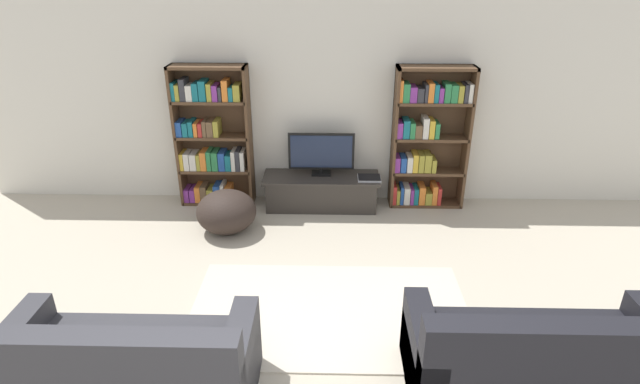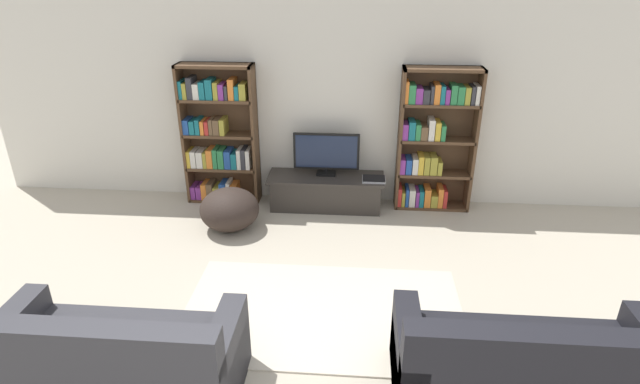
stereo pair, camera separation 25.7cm
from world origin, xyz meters
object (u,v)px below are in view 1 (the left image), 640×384
Objects in this scene: couch_left_sectional at (127,372)px; couch_right_sofa at (542,365)px; beanbag_ottoman at (227,212)px; bookshelf_left at (212,139)px; laptop at (369,178)px; television at (321,153)px; tv_stand at (321,191)px; bookshelf_right at (426,139)px.

couch_left_sectional is 0.93× the size of couch_right_sofa.
couch_left_sectional reaches higher than beanbag_ottoman.
bookshelf_left reaches higher than laptop.
beanbag_ottoman is at bearing 85.78° from couch_left_sectional.
couch_left_sectional is at bearing -94.22° from beanbag_ottoman.
beanbag_ottoman is (-2.71, 2.41, -0.05)m from couch_right_sofa.
television is (1.38, -0.07, -0.15)m from bookshelf_left.
couch_right_sofa is 3.62m from beanbag_ottoman.
television is (-0.00, 0.06, 0.50)m from tv_stand.
beanbag_ottoman is (0.19, 2.55, -0.05)m from couch_left_sectional.
couch_left_sectional is at bearing -111.60° from tv_stand.
television reaches higher than couch_right_sofa.
bookshelf_right reaches higher than laptop.
laptop is at bearing -6.75° from tv_stand.
laptop reaches higher than tv_stand.
laptop is (1.98, -0.21, -0.43)m from bookshelf_left.
laptop is at bearing -163.55° from bookshelf_right.
bookshelf_right reaches higher than television.
tv_stand is at bearing 31.43° from beanbag_ottoman.
tv_stand is at bearing -174.03° from bookshelf_right.
television is at bearing 33.86° from beanbag_ottoman.
couch_left_sectional is (-2.57, -3.35, -0.58)m from bookshelf_right.
beanbag_ottoman is (-1.68, -0.59, -0.19)m from laptop.
laptop is (0.60, -0.07, 0.22)m from tv_stand.
bookshelf_left is 1.39m from television.
bookshelf_right reaches higher than couch_right_sofa.
television is at bearing 90.00° from tv_stand.
television is 2.88× the size of laptop.
tv_stand is at bearing 117.86° from couch_right_sofa.
beanbag_ottoman is at bearing -146.14° from television.
couch_right_sofa is at bearing -71.15° from laptop.
laptop is 0.16× the size of couch_left_sectional.
television is at bearing 117.37° from couch_right_sofa.
bookshelf_left is at bearing 177.11° from television.
bookshelf_right is 2.59m from beanbag_ottoman.
couch_left_sectional is at bearing -111.21° from television.
couch_right_sofa is at bearing -62.14° from tv_stand.
bookshelf_right is 6.22× the size of laptop.
bookshelf_right reaches higher than couch_left_sectional.
bookshelf_left reaches higher than beanbag_ottoman.
beanbag_ottoman is (0.29, -0.80, -0.62)m from bookshelf_left.
tv_stand is at bearing -5.58° from bookshelf_left.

